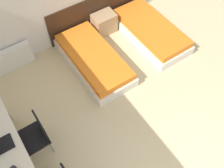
{
  "coord_description": "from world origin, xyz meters",
  "views": [
    {
      "loc": [
        -1.4,
        0.29,
        4.17
      ],
      "look_at": [
        0.0,
        2.36,
        0.55
      ],
      "focal_mm": 40.0,
      "sensor_mm": 36.0,
      "label": 1
    }
  ],
  "objects_px": {
    "nightstand": "(104,23)",
    "chair_near_laptop": "(34,136)",
    "bed_near_window": "(94,60)",
    "bed_near_door": "(150,31)"
  },
  "relations": [
    {
      "from": "bed_near_door",
      "to": "nightstand",
      "type": "relative_size",
      "value": 3.71
    },
    {
      "from": "bed_near_door",
      "to": "chair_near_laptop",
      "type": "height_order",
      "value": "chair_near_laptop"
    },
    {
      "from": "bed_near_window",
      "to": "chair_near_laptop",
      "type": "bearing_deg",
      "value": -149.04
    },
    {
      "from": "nightstand",
      "to": "bed_near_door",
      "type": "bearing_deg",
      "value": -45.24
    },
    {
      "from": "nightstand",
      "to": "chair_near_laptop",
      "type": "bearing_deg",
      "value": -144.05
    },
    {
      "from": "chair_near_laptop",
      "to": "nightstand",
      "type": "bearing_deg",
      "value": 35.43
    },
    {
      "from": "bed_near_window",
      "to": "bed_near_door",
      "type": "distance_m",
      "value": 1.52
    },
    {
      "from": "bed_near_window",
      "to": "bed_near_door",
      "type": "xyz_separation_m",
      "value": [
        1.52,
        0.0,
        0.0
      ]
    },
    {
      "from": "bed_near_door",
      "to": "bed_near_window",
      "type": "bearing_deg",
      "value": 180.0
    },
    {
      "from": "nightstand",
      "to": "chair_near_laptop",
      "type": "distance_m",
      "value": 3.06
    }
  ]
}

